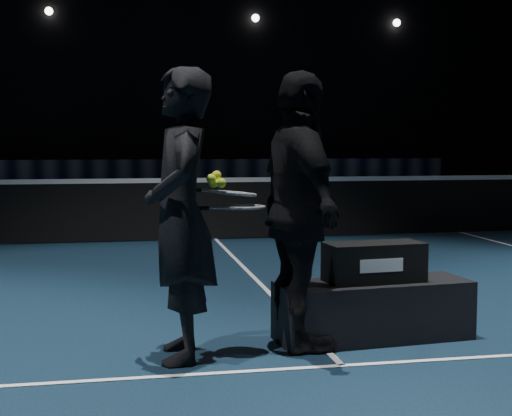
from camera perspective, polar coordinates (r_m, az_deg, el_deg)
The scene contains 15 objects.
floor at distance 11.00m, azimuth -3.26°, elevation -2.52°, with size 36.00×36.00×0.00m, color black.
wall_back at distance 29.06m, azimuth -8.07°, elevation 12.09°, with size 30.00×30.00×0.00m, color black.
court_lines at distance 11.00m, azimuth -3.26°, elevation -2.50°, with size 10.98×23.78×0.01m, color white, non-canonical shape.
net_mesh at distance 10.95m, azimuth -3.28°, elevation -0.18°, with size 12.80×0.02×0.86m, color black.
net_tape at distance 10.92m, azimuth -3.29°, elevation 2.25°, with size 12.80×0.03×0.07m, color white.
sponsor_backdrop at distance 26.37m, azimuth -7.69°, elevation 2.90°, with size 22.00×0.15×0.90m, color black.
fixtures_far at distance 29.08m, azimuth -8.09°, elevation 15.07°, with size 20.00×0.30×0.30m, color white, non-canonical shape.
player_bench at distance 5.48m, azimuth 9.36°, elevation -8.07°, with size 1.46×0.49×0.44m, color black.
racket_bag at distance 5.41m, azimuth 9.42°, elevation -4.29°, with size 0.73×0.31×0.29m, color black.
bag_signature at distance 5.26m, azimuth 10.02°, elevation -4.56°, with size 0.34×0.00×0.10m, color white.
player_a at distance 4.82m, azimuth -6.06°, elevation -0.55°, with size 0.72×0.47×1.98m, color black.
player_b at distance 5.04m, azimuth 3.52°, elevation -0.29°, with size 1.16×0.48×1.98m, color black.
racket_lower at distance 4.92m, azimuth -0.88°, elevation 0.07°, with size 0.68×0.22×0.03m, color black, non-canonical shape.
racket_upper at distance 4.93m, azimuth -1.57°, elevation 1.18°, with size 0.68×0.22×0.03m, color black, non-canonical shape.
tennis_balls at distance 4.86m, azimuth -3.13°, elevation 2.20°, with size 0.12×0.10×0.12m, color yellow, non-canonical shape.
Camera 1 is at (-1.42, -10.81, 1.47)m, focal length 50.00 mm.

